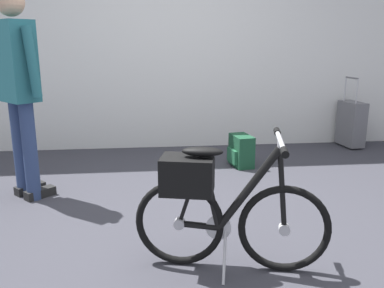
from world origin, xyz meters
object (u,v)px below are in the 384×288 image
(rolling_suitcase, at_px, (351,123))
(backpack_on_floor, at_px, (241,151))
(visitor_near_wall, at_px, (18,83))
(folding_bike_foreground, at_px, (217,205))

(rolling_suitcase, relative_size, backpack_on_floor, 2.57)
(visitor_near_wall, distance_m, rolling_suitcase, 3.66)
(backpack_on_floor, bearing_deg, rolling_suitcase, 23.22)
(folding_bike_foreground, bearing_deg, backpack_on_floor, 73.25)
(folding_bike_foreground, bearing_deg, visitor_near_wall, 137.70)
(rolling_suitcase, distance_m, backpack_on_floor, 1.61)
(folding_bike_foreground, xyz_separation_m, visitor_near_wall, (-1.34, 1.22, 0.55))
(folding_bike_foreground, height_order, rolling_suitcase, rolling_suitcase)
(visitor_near_wall, xyz_separation_m, backpack_on_floor, (1.90, 0.64, -0.76))
(folding_bike_foreground, height_order, visitor_near_wall, visitor_near_wall)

